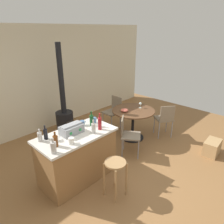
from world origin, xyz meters
TOP-DOWN VIEW (x-y plane):
  - ground_plane at (0.00, 0.00)m, footprint 8.80×8.80m
  - back_wall at (0.00, 2.96)m, footprint 8.00×0.10m
  - kitchen_island at (-0.61, 0.60)m, footprint 1.37×0.72m
  - wooden_stool at (-0.45, -0.19)m, footprint 0.34×0.34m
  - dining_table at (1.29, 0.84)m, footprint 1.04×1.04m
  - folding_chair_near at (1.37, 1.58)m, footprint 0.41×0.41m
  - folding_chair_far at (0.63, 0.45)m, footprint 0.56×0.56m
  - folding_chair_left at (1.89, 0.30)m, footprint 0.56×0.56m
  - wood_stove at (0.24, 2.23)m, footprint 0.44×0.45m
  - toolbox at (-0.64, 0.67)m, footprint 0.39×0.24m
  - bottle_0 at (-1.06, 0.50)m, footprint 0.08×0.08m
  - bottle_1 at (-0.37, 0.40)m, footprint 0.07×0.07m
  - bottle_2 at (-1.05, 0.81)m, footprint 0.07×0.07m
  - bottle_3 at (-0.20, 0.43)m, footprint 0.07×0.07m
  - bottle_4 at (-1.15, 0.82)m, footprint 0.07×0.07m
  - bottle_5 at (-0.20, 0.65)m, footprint 0.07×0.07m
  - bottle_6 at (-1.18, 0.35)m, footprint 0.08×0.08m
  - cup_0 at (-0.96, 0.64)m, footprint 0.11×0.08m
  - cup_1 at (-0.08, 0.71)m, footprint 0.11×0.07m
  - cup_2 at (-0.85, 0.38)m, footprint 0.12×0.09m
  - cup_3 at (-0.31, 0.79)m, footprint 0.13×0.09m
  - wine_glass at (1.52, 0.80)m, footprint 0.07×0.07m
  - serving_bowl at (1.06, 0.92)m, footprint 0.18×0.18m
  - cardboard_box at (1.92, -0.89)m, footprint 0.48×0.31m

SIDE VIEW (x-z plane):
  - ground_plane at x=0.00m, z-range 0.00..0.00m
  - cardboard_box at x=1.92m, z-range 0.00..0.32m
  - kitchen_island at x=-0.61m, z-range 0.00..0.92m
  - wooden_stool at x=-0.45m, z-range 0.16..0.80m
  - folding_chair_far at x=0.63m, z-range 0.08..0.94m
  - folding_chair_left at x=1.89m, z-range 0.08..0.95m
  - folding_chair_near at x=1.37m, z-range 0.09..0.97m
  - wood_stove at x=0.24m, z-range -0.61..1.70m
  - dining_table at x=1.29m, z-range 0.20..0.96m
  - serving_bowl at x=1.06m, z-range 0.76..0.83m
  - wine_glass at x=1.52m, z-range 0.79..0.93m
  - cup_0 at x=-0.96m, z-range 0.91..1.01m
  - cup_3 at x=-0.31m, z-range 0.91..1.01m
  - cup_2 at x=-0.85m, z-range 0.91..1.02m
  - cup_1 at x=-0.08m, z-range 0.91..1.02m
  - bottle_4 at x=-1.15m, z-range 0.89..1.10m
  - toolbox at x=-0.64m, z-range 0.91..1.08m
  - bottle_6 at x=-1.18m, z-range 0.89..1.13m
  - bottle_0 at x=-1.06m, z-range 0.89..1.13m
  - bottle_2 at x=-1.05m, z-range 0.89..1.13m
  - bottle_1 at x=-0.37m, z-range 0.89..1.13m
  - bottle_5 at x=-0.20m, z-range 0.88..1.16m
  - bottle_3 at x=-0.20m, z-range 0.88..1.19m
  - back_wall at x=0.00m, z-range 0.00..2.70m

